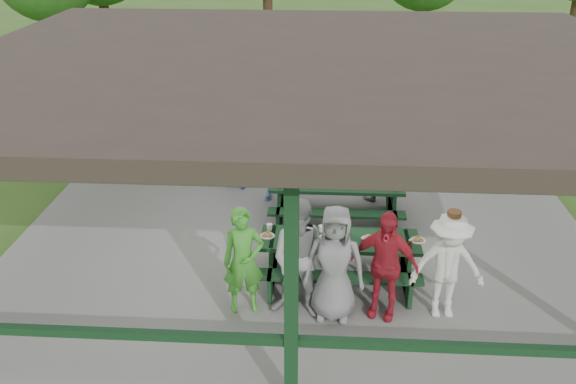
# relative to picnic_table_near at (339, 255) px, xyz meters

# --- Properties ---
(ground) EXTENTS (90.00, 90.00, 0.00)m
(ground) POSITION_rel_picnic_table_near_xyz_m (-0.59, 1.20, -0.57)
(ground) COLOR #30551A
(ground) RESTS_ON ground
(concrete_slab) EXTENTS (10.00, 8.00, 0.10)m
(concrete_slab) POSITION_rel_picnic_table_near_xyz_m (-0.59, 1.20, -0.52)
(concrete_slab) COLOR slate
(concrete_slab) RESTS_ON ground
(pavilion_structure) EXTENTS (10.60, 8.60, 3.24)m
(pavilion_structure) POSITION_rel_picnic_table_near_xyz_m (-0.59, 1.20, 2.60)
(pavilion_structure) COLOR black
(pavilion_structure) RESTS_ON concrete_slab
(picnic_table_near) EXTENTS (2.39, 1.39, 0.75)m
(picnic_table_near) POSITION_rel_picnic_table_near_xyz_m (0.00, 0.00, 0.00)
(picnic_table_near) COLOR black
(picnic_table_near) RESTS_ON concrete_slab
(picnic_table_far) EXTENTS (2.40, 1.39, 0.75)m
(picnic_table_far) POSITION_rel_picnic_table_near_xyz_m (-0.03, 2.00, 0.00)
(picnic_table_far) COLOR black
(picnic_table_far) RESTS_ON concrete_slab
(table_setting) EXTENTS (2.47, 0.45, 0.10)m
(table_setting) POSITION_rel_picnic_table_near_xyz_m (0.01, 0.04, 0.32)
(table_setting) COLOR white
(table_setting) RESTS_ON picnic_table_near
(contestant_green) EXTENTS (0.66, 0.51, 1.60)m
(contestant_green) POSITION_rel_picnic_table_near_xyz_m (-1.35, -0.81, 0.33)
(contestant_green) COLOR green
(contestant_green) RESTS_ON concrete_slab
(contestant_grey_left) EXTENTS (0.98, 0.82, 1.78)m
(contestant_grey_left) POSITION_rel_picnic_table_near_xyz_m (-0.55, -0.88, 0.42)
(contestant_grey_left) COLOR #98979A
(contestant_grey_left) RESTS_ON concrete_slab
(contestant_grey_mid) EXTENTS (0.87, 0.61, 1.71)m
(contestant_grey_mid) POSITION_rel_picnic_table_near_xyz_m (-0.09, -0.88, 0.38)
(contestant_grey_mid) COLOR gray
(contestant_grey_mid) RESTS_ON concrete_slab
(contestant_red) EXTENTS (1.03, 0.67, 1.62)m
(contestant_red) POSITION_rel_picnic_table_near_xyz_m (0.59, -0.80, 0.34)
(contestant_red) COLOR #B92232
(contestant_red) RESTS_ON concrete_slab
(contestant_white_fedora) EXTENTS (1.03, 0.60, 1.64)m
(contestant_white_fedora) POSITION_rel_picnic_table_near_xyz_m (1.46, -0.76, 0.33)
(contestant_white_fedora) COLOR white
(contestant_white_fedora) RESTS_ON concrete_slab
(spectator_lblue) EXTENTS (1.52, 0.99, 1.57)m
(spectator_lblue) POSITION_rel_picnic_table_near_xyz_m (-1.16, 2.79, 0.32)
(spectator_lblue) COLOR #9ABCEE
(spectator_lblue) RESTS_ON concrete_slab
(spectator_blue) EXTENTS (0.67, 0.51, 1.66)m
(spectator_blue) POSITION_rel_picnic_table_near_xyz_m (-2.08, 3.35, 0.36)
(spectator_blue) COLOR #404FA7
(spectator_blue) RESTS_ON concrete_slab
(spectator_grey) EXTENTS (0.85, 0.74, 1.48)m
(spectator_grey) POSITION_rel_picnic_table_near_xyz_m (0.74, 2.98, 0.27)
(spectator_grey) COLOR gray
(spectator_grey) RESTS_ON concrete_slab
(pickup_truck) EXTENTS (6.04, 3.86, 1.55)m
(pickup_truck) POSITION_rel_picnic_table_near_xyz_m (2.73, 8.51, 0.21)
(pickup_truck) COLOR silver
(pickup_truck) RESTS_ON ground
(farm_trailer) EXTENTS (4.14, 2.40, 1.44)m
(farm_trailer) POSITION_rel_picnic_table_near_xyz_m (-4.28, 8.50, 0.14)
(farm_trailer) COLOR navy
(farm_trailer) RESTS_ON ground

